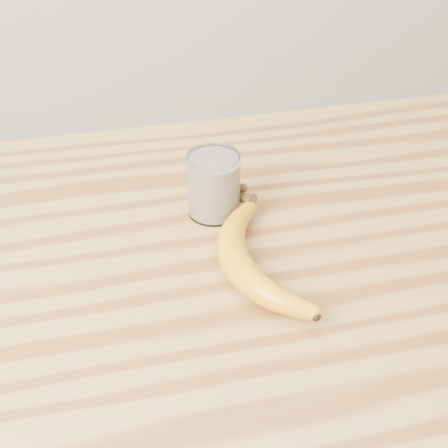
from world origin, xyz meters
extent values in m
cube|color=#A77C3B|center=(0.00, 0.00, 0.88)|extent=(1.20, 0.80, 0.04)
cylinder|color=brown|center=(0.54, 0.34, 0.43)|extent=(0.06, 0.06, 0.86)
cylinder|color=white|center=(0.05, 0.11, 0.95)|extent=(0.08, 0.08, 0.09)
torus|color=white|center=(0.05, 0.11, 0.99)|extent=(0.08, 0.08, 0.00)
cylinder|color=white|center=(0.05, 0.11, 0.94)|extent=(0.07, 0.07, 0.08)
camera|label=1|loc=(-0.11, -0.62, 1.42)|focal=50.00mm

